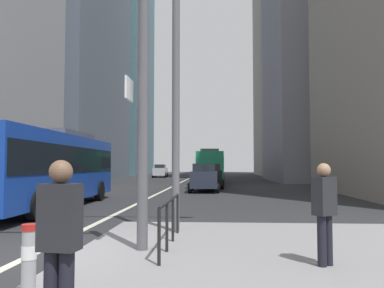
{
  "coord_description": "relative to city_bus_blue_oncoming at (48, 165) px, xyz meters",
  "views": [
    {
      "loc": [
        3.77,
        -7.76,
        1.84
      ],
      "look_at": [
        1.32,
        31.92,
        3.97
      ],
      "focal_mm": 36.95,
      "sensor_mm": 36.0,
      "label": 1
    }
  ],
  "objects": [
    {
      "name": "ground_plane",
      "position": [
        3.42,
        11.31,
        -1.84
      ],
      "size": [
        160.0,
        160.0,
        0.0
      ],
      "primitive_type": "plane",
      "color": "#28282B"
    },
    {
      "name": "bollard_left",
      "position": [
        4.81,
        -11.51,
        -1.17
      ],
      "size": [
        0.2,
        0.2,
        0.94
      ],
      "color": "#99999E",
      "rests_on": "median_island"
    },
    {
      "name": "office_tower_left_far",
      "position": [
        -12.58,
        60.39,
        24.4
      ],
      "size": [
        11.8,
        20.15,
        52.48
      ],
      "primitive_type": "cube",
      "color": "slate",
      "rests_on": "ground"
    },
    {
      "name": "car_receding_near",
      "position": [
        6.37,
        10.8,
        -0.85
      ],
      "size": [
        2.04,
        4.01,
        1.94
      ],
      "color": "#232838",
      "rests_on": "ground"
    },
    {
      "name": "traffic_signal_gantry",
      "position": [
        3.66,
        -8.57,
        2.28
      ],
      "size": [
        6.16,
        0.65,
        6.0
      ],
      "color": "#515156",
      "rests_on": "median_island"
    },
    {
      "name": "city_bus_red_distant",
      "position": [
        5.9,
        42.26,
        -0.0
      ],
      "size": [
        2.78,
        11.29,
        3.4
      ],
      "color": "red",
      "rests_on": "ground"
    },
    {
      "name": "office_tower_right_far",
      "position": [
        20.42,
        53.51,
        22.47
      ],
      "size": [
        11.39,
        20.81,
        48.62
      ],
      "primitive_type": "cube",
      "color": "gray",
      "rests_on": "ground"
    },
    {
      "name": "city_bus_blue_oncoming",
      "position": [
        0.0,
        0.0,
        0.0
      ],
      "size": [
        2.82,
        11.72,
        3.4
      ],
      "color": "#14389E",
      "rests_on": "ground"
    },
    {
      "name": "street_lamp_post",
      "position": [
        6.14,
        -6.3,
        3.45
      ],
      "size": [
        5.5,
        0.32,
        8.0
      ],
      "color": "#56565B",
      "rests_on": "median_island"
    },
    {
      "name": "median_island",
      "position": [
        8.92,
        -9.69,
        -1.76
      ],
      "size": [
        9.0,
        10.0,
        0.15
      ],
      "primitive_type": "cube",
      "color": "gray",
      "rests_on": "ground"
    },
    {
      "name": "pedestrian_walking",
      "position": [
        5.65,
        -12.61,
        -0.72
      ],
      "size": [
        0.41,
        0.29,
        1.74
      ],
      "color": "black",
      "rests_on": "median_island"
    },
    {
      "name": "pedestrian_waiting",
      "position": [
        9.01,
        -9.6,
        -0.73
      ],
      "size": [
        0.45,
        0.42,
        1.72
      ],
      "color": "black",
      "rests_on": "median_island"
    },
    {
      "name": "pedestrian_railing",
      "position": [
        6.22,
        -8.17,
        -1.0
      ],
      "size": [
        0.06,
        3.24,
        0.98
      ],
      "color": "black",
      "rests_on": "median_island"
    },
    {
      "name": "car_receding_far",
      "position": [
        6.74,
        15.39,
        -0.85
      ],
      "size": [
        2.04,
        4.53,
        1.94
      ],
      "color": "black",
      "rests_on": "ground"
    },
    {
      "name": "car_oncoming_mid",
      "position": [
        -1.2,
        42.36,
        -0.85
      ],
      "size": [
        2.16,
        4.51,
        1.94
      ],
      "color": "silver",
      "rests_on": "ground"
    },
    {
      "name": "lane_centre_line",
      "position": [
        3.42,
        21.31,
        -1.83
      ],
      "size": [
        0.2,
        80.0,
        0.01
      ],
      "primitive_type": "cube",
      "color": "beige",
      "rests_on": "ground"
    },
    {
      "name": "city_bus_red_receding",
      "position": [
        6.46,
        24.41,
        -0.0
      ],
      "size": [
        2.91,
        11.25,
        3.4
      ],
      "color": "#198456",
      "rests_on": "ground"
    }
  ]
}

